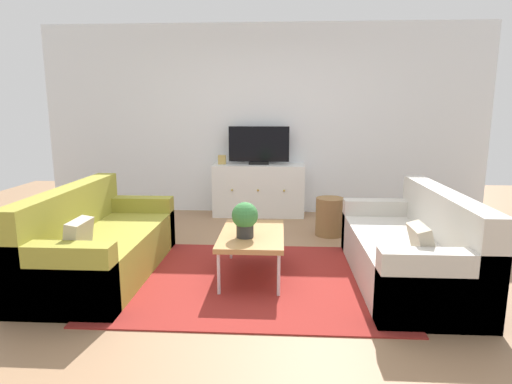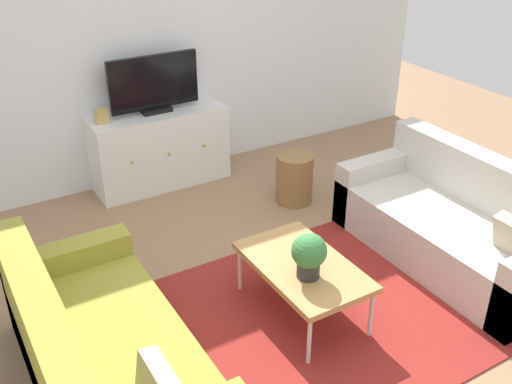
# 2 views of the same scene
# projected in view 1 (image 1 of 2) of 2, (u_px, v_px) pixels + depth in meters

# --- Properties ---
(ground_plane) EXTENTS (10.00, 10.00, 0.00)m
(ground_plane) POSITION_uv_depth(u_px,v_px,m) (252.00, 274.00, 3.99)
(ground_plane) COLOR #997251
(wall_back) EXTENTS (6.40, 0.12, 2.70)m
(wall_back) POSITION_uv_depth(u_px,v_px,m) (264.00, 120.00, 6.23)
(wall_back) COLOR white
(wall_back) RESTS_ON ground_plane
(area_rug) EXTENTS (2.50, 1.90, 0.01)m
(area_rug) POSITION_uv_depth(u_px,v_px,m) (251.00, 279.00, 3.84)
(area_rug) COLOR maroon
(area_rug) RESTS_ON ground_plane
(couch_left_side) EXTENTS (0.84, 1.84, 0.82)m
(couch_left_side) POSITION_uv_depth(u_px,v_px,m) (96.00, 246.00, 3.92)
(couch_left_side) COLOR olive
(couch_left_side) RESTS_ON ground_plane
(couch_right_side) EXTENTS (0.84, 1.84, 0.82)m
(couch_right_side) POSITION_uv_depth(u_px,v_px,m) (415.00, 252.00, 3.76)
(couch_right_side) COLOR beige
(couch_right_side) RESTS_ON ground_plane
(coffee_table) EXTENTS (0.57, 0.95, 0.41)m
(coffee_table) POSITION_uv_depth(u_px,v_px,m) (252.00, 236.00, 3.87)
(coffee_table) COLOR #B7844C
(coffee_table) RESTS_ON ground_plane
(potted_plant) EXTENTS (0.23, 0.23, 0.31)m
(potted_plant) POSITION_uv_depth(u_px,v_px,m) (245.00, 218.00, 3.71)
(potted_plant) COLOR #2D2D2D
(potted_plant) RESTS_ON coffee_table
(tv_console) EXTENTS (1.29, 0.47, 0.74)m
(tv_console) POSITION_uv_depth(u_px,v_px,m) (259.00, 190.00, 6.15)
(tv_console) COLOR white
(tv_console) RESTS_ON ground_plane
(flat_screen_tv) EXTENTS (0.86, 0.16, 0.54)m
(flat_screen_tv) POSITION_uv_depth(u_px,v_px,m) (259.00, 146.00, 6.05)
(flat_screen_tv) COLOR black
(flat_screen_tv) RESTS_ON tv_console
(mantel_clock) EXTENTS (0.11, 0.07, 0.13)m
(mantel_clock) POSITION_uv_depth(u_px,v_px,m) (222.00, 160.00, 6.10)
(mantel_clock) COLOR tan
(mantel_clock) RESTS_ON tv_console
(wicker_basket) EXTENTS (0.34, 0.34, 0.46)m
(wicker_basket) POSITION_uv_depth(u_px,v_px,m) (330.00, 217.00, 5.18)
(wicker_basket) COLOR olive
(wicker_basket) RESTS_ON ground_plane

